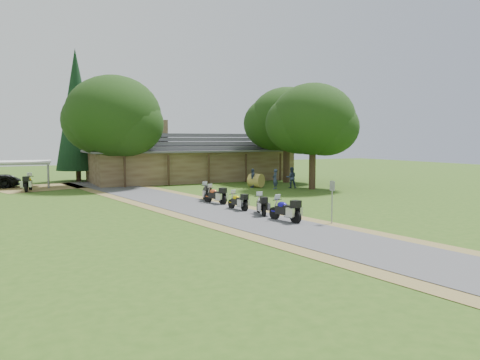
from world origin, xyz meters
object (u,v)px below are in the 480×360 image
lodge (192,157)px  carport (18,174)px  motorcycle_row_a (285,209)px  motorcycle_row_e (206,192)px  hay_bale (256,181)px  motorcycle_row_d (215,194)px  motorcycle_carport_a (28,182)px  motorcycle_row_b (261,204)px  motorcycle_row_c (238,200)px

lodge → carport: 16.40m
motorcycle_row_a → motorcycle_row_e: bearing=-9.9°
carport → hay_bale: (18.74, -9.18, -0.56)m
motorcycle_row_d → motorcycle_row_e: size_ratio=1.00×
motorcycle_row_a → motorcycle_carport_a: motorcycle_carport_a is taller
motorcycle_row_b → motorcycle_carport_a: 22.10m
lodge → motorcycle_row_c: size_ratio=12.68×
carport → motorcycle_row_c: size_ratio=3.20×
motorcycle_carport_a → hay_bale: (18.11, -5.79, -0.12)m
carport → motorcycle_carport_a: bearing=-75.1°
lodge → motorcycle_row_c: lodge is taller
carport → motorcycle_row_e: 19.16m
motorcycle_row_a → motorcycle_row_c: motorcycle_row_a is taller
motorcycle_row_b → lodge: bearing=6.3°
hay_bale → motorcycle_row_a: bearing=-113.9°
motorcycle_row_b → motorcycle_row_e: bearing=20.8°
hay_bale → motorcycle_row_c: bearing=-123.6°
motorcycle_row_e → motorcycle_carport_a: size_ratio=0.86×
motorcycle_row_a → motorcycle_row_b: 2.46m
carport → hay_bale: 20.88m
motorcycle_carport_a → hay_bale: 19.01m
motorcycle_carport_a → carport: bearing=24.1°
lodge → motorcycle_row_a: (-4.60, -25.25, -1.78)m
motorcycle_row_e → motorcycle_carport_a: 16.12m
motorcycle_row_a → motorcycle_row_c: bearing=-7.5°
carport → motorcycle_row_b: size_ratio=2.99×
lodge → motorcycle_row_b: size_ratio=11.84×
lodge → carport: size_ratio=3.96×
motorcycle_row_e → hay_bale: 9.67m
carport → motorcycle_row_c: carport is taller
motorcycle_row_c → carport: bearing=20.2°
motorcycle_row_d → motorcycle_row_e: bearing=-21.5°
carport → motorcycle_row_d: 20.55m
motorcycle_row_b → motorcycle_row_d: motorcycle_row_d is taller
lodge → motorcycle_row_e: 16.60m
motorcycle_row_d → motorcycle_row_e: (0.09, 1.75, -0.00)m
motorcycle_row_a → motorcycle_row_c: 4.67m
hay_bale → motorcycle_carport_a: bearing=162.3°
motorcycle_row_d → motorcycle_carport_a: 17.41m
motorcycle_row_b → motorcycle_row_e: size_ratio=0.99×
motorcycle_carport_a → hay_bale: bearing=-94.2°
motorcycle_row_a → hay_bale: (7.00, 15.77, -0.06)m
carport → motorcycle_row_a: size_ratio=2.76×
lodge → carport: lodge is taller
motorcycle_row_b → motorcycle_row_d: size_ratio=0.99×
carport → motorcycle_row_d: size_ratio=2.95×
lodge → motorcycle_row_a: size_ratio=10.92×
motorcycle_row_d → motorcycle_row_c: bearing=163.1°
motorcycle_row_c → motorcycle_row_e: 4.87m
carport → motorcycle_carport_a: (0.63, -3.39, -0.44)m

